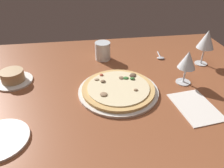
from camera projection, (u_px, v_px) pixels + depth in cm
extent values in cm
cube|color=brown|center=(106.00, 92.00, 92.96)|extent=(150.00, 110.00, 4.00)
cylinder|color=silver|center=(118.00, 91.00, 89.29)|extent=(33.05, 33.05, 1.00)
cylinder|color=tan|center=(118.00, 89.00, 88.69)|extent=(29.93, 29.93, 1.20)
cylinder|color=beige|center=(118.00, 87.00, 88.25)|extent=(25.49, 25.49, 0.40)
ellipsoid|color=brown|center=(121.00, 78.00, 93.57)|extent=(2.37, 2.36, 0.42)
ellipsoid|color=#937556|center=(97.00, 79.00, 92.38)|extent=(2.11, 1.60, 0.41)
ellipsoid|color=#937556|center=(136.00, 90.00, 85.84)|extent=(1.73, 1.37, 0.55)
ellipsoid|color=#387033|center=(132.00, 78.00, 92.75)|extent=(2.16, 1.70, 0.75)
ellipsoid|color=#4C3828|center=(133.00, 76.00, 94.96)|extent=(2.81, 2.56, 0.52)
ellipsoid|color=#387033|center=(126.00, 78.00, 93.37)|extent=(2.44, 2.11, 0.51)
ellipsoid|color=brown|center=(133.00, 74.00, 95.83)|extent=(2.52, 1.96, 0.65)
ellipsoid|color=#AD4733|center=(101.00, 75.00, 95.47)|extent=(1.70, 1.57, 0.58)
ellipsoid|color=brown|center=(103.00, 81.00, 91.02)|extent=(2.18, 1.92, 0.66)
ellipsoid|color=#937556|center=(104.00, 94.00, 83.31)|extent=(2.95, 2.84, 0.56)
cylinder|color=silver|center=(14.00, 81.00, 95.82)|extent=(16.17, 16.17, 0.80)
cylinder|color=tan|center=(12.00, 76.00, 94.30)|extent=(9.93, 9.93, 4.71)
cylinder|color=silver|center=(183.00, 82.00, 95.48)|extent=(6.38, 6.38, 0.40)
cylinder|color=silver|center=(185.00, 75.00, 93.42)|extent=(0.80, 0.80, 7.09)
cone|color=silver|center=(188.00, 60.00, 89.41)|extent=(7.53, 7.53, 7.51)
cone|color=maroon|center=(187.00, 64.00, 90.54)|extent=(3.05, 3.05, 3.37)
cylinder|color=silver|center=(201.00, 63.00, 110.16)|extent=(6.16, 6.16, 0.40)
cylinder|color=silver|center=(203.00, 56.00, 107.74)|extent=(0.80, 0.80, 8.39)
cone|color=silver|center=(207.00, 39.00, 102.99)|extent=(8.21, 8.21, 8.86)
cone|color=maroon|center=(205.00, 45.00, 104.59)|extent=(2.56, 2.56, 3.07)
cylinder|color=silver|center=(103.00, 51.00, 112.27)|extent=(7.98, 7.98, 9.26)
cylinder|color=silver|center=(103.00, 53.00, 112.93)|extent=(7.35, 7.35, 6.86)
cylinder|color=white|center=(0.00, 140.00, 67.33)|extent=(18.15, 18.15, 0.90)
cube|color=white|center=(195.00, 107.00, 81.21)|extent=(16.00, 21.14, 0.30)
ellipsoid|color=silver|center=(161.00, 58.00, 114.62)|extent=(4.30, 3.25, 1.00)
cylinder|color=silver|center=(159.00, 55.00, 118.05)|extent=(1.63, 8.05, 0.70)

